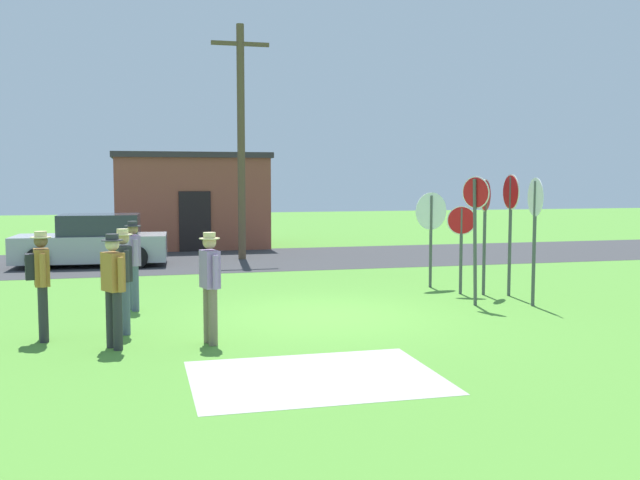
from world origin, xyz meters
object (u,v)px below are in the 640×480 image
at_px(stop_sign_leaning_left, 510,213).
at_px(utility_pole, 241,137).
at_px(person_in_dark_shirt, 210,281).
at_px(person_on_left, 113,284).
at_px(stop_sign_rear_right, 535,218).
at_px(stop_sign_far_back, 431,222).
at_px(parked_car_on_street, 93,242).
at_px(person_near_signs, 41,278).
at_px(stop_sign_leaning_right, 475,220).
at_px(stop_sign_nearest, 461,235).
at_px(stop_sign_rear_left, 485,217).
at_px(person_in_blue, 124,274).
at_px(person_in_teal, 133,260).

bearing_deg(stop_sign_leaning_left, utility_pole, 118.53).
xyz_separation_m(person_in_dark_shirt, person_on_left, (-1.44, 0.04, 0.00)).
xyz_separation_m(stop_sign_rear_right, stop_sign_leaning_left, (0.15, 1.25, 0.05)).
distance_m(stop_sign_far_back, person_in_dark_shirt, 7.24).
bearing_deg(parked_car_on_street, person_near_signs, -91.30).
bearing_deg(parked_car_on_street, stop_sign_leaning_left, -40.80).
distance_m(stop_sign_far_back, person_near_signs, 8.97).
bearing_deg(stop_sign_rear_right, utility_pole, 114.62).
bearing_deg(person_on_left, utility_pole, 72.75).
distance_m(stop_sign_leaning_right, person_in_dark_shirt, 5.91).
bearing_deg(person_in_dark_shirt, stop_sign_leaning_left, 23.91).
height_order(stop_sign_nearest, stop_sign_leaning_right, stop_sign_leaning_right).
distance_m(stop_sign_rear_left, person_in_blue, 7.93).
relative_size(stop_sign_rear_right, stop_sign_rear_left, 1.01).
xyz_separation_m(stop_sign_nearest, person_in_teal, (-7.01, -0.26, -0.32)).
distance_m(person_in_dark_shirt, person_near_signs, 2.70).
height_order(person_near_signs, person_in_teal, same).
relative_size(stop_sign_rear_left, person_near_signs, 1.46).
height_order(parked_car_on_street, person_in_blue, person_in_blue).
height_order(stop_sign_rear_left, person_near_signs, stop_sign_rear_left).
relative_size(person_in_dark_shirt, person_in_teal, 1.00).
xyz_separation_m(stop_sign_leaning_right, person_in_teal, (-6.64, 1.16, -0.74)).
height_order(parked_car_on_street, stop_sign_leaning_left, stop_sign_leaning_left).
bearing_deg(person_in_teal, stop_sign_nearest, 2.14).
xyz_separation_m(stop_sign_leaning_right, person_near_signs, (-8.04, -1.22, -0.72)).
height_order(stop_sign_rear_left, person_in_dark_shirt, stop_sign_rear_left).
bearing_deg(stop_sign_leaning_left, stop_sign_nearest, 151.25).
distance_m(stop_sign_rear_right, person_near_signs, 9.24).
bearing_deg(person_in_teal, stop_sign_rear_left, 0.11).
bearing_deg(person_on_left, stop_sign_rear_right, 11.97).
bearing_deg(stop_sign_far_back, stop_sign_rear_left, -62.05).
relative_size(parked_car_on_street, person_in_teal, 2.53).
relative_size(stop_sign_leaning_left, stop_sign_rear_left, 1.04).
bearing_deg(stop_sign_rear_right, parked_car_on_street, 134.48).
height_order(parked_car_on_street, person_near_signs, person_near_signs).
bearing_deg(person_in_dark_shirt, stop_sign_rear_right, 14.78).
relative_size(utility_pole, person_in_dark_shirt, 4.20).
xyz_separation_m(utility_pole, stop_sign_nearest, (3.73, -8.03, -2.52)).
bearing_deg(stop_sign_leaning_left, person_in_teal, 178.29).
xyz_separation_m(stop_sign_far_back, person_on_left, (-7.03, -4.54, -0.55)).
distance_m(utility_pole, stop_sign_nearest, 9.20).
height_order(person_in_dark_shirt, person_on_left, same).
bearing_deg(person_in_teal, person_near_signs, -120.44).
relative_size(stop_sign_rear_right, person_near_signs, 1.48).
bearing_deg(person_on_left, stop_sign_rear_left, 22.57).
distance_m(stop_sign_leaning_left, stop_sign_rear_left, 0.54).
height_order(utility_pole, person_in_teal, utility_pole).
distance_m(utility_pole, stop_sign_far_back, 8.09).
xyz_separation_m(utility_pole, stop_sign_leaning_left, (4.63, -8.52, -2.01)).
xyz_separation_m(stop_sign_leaning_left, stop_sign_leaning_right, (-1.29, -0.92, -0.09)).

